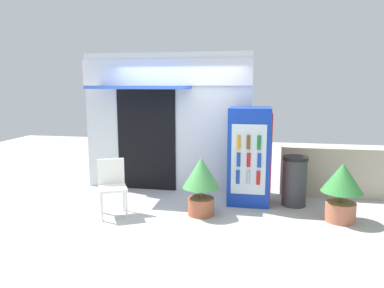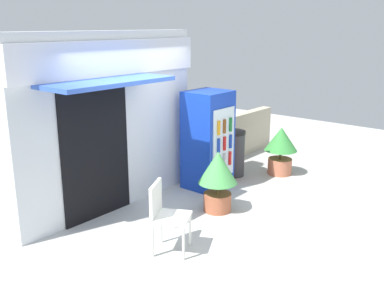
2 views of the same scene
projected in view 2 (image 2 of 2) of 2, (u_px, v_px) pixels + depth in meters
name	position (u px, v px, depth m)	size (l,w,h in m)	color
ground	(198.00, 225.00, 6.47)	(16.00, 16.00, 0.00)	#B2B2AD
storefront_building	(109.00, 119.00, 6.77)	(3.39, 1.06, 2.76)	silver
drink_cooler	(208.00, 140.00, 7.79)	(0.76, 0.73, 1.74)	#1438B2
plastic_chair	(165.00, 212.00, 5.61)	(0.60, 0.60, 0.92)	white
potted_plant_near_shop	(218.00, 175.00, 6.82)	(0.61, 0.61, 0.97)	#AD5B3D
potted_plant_curbside	(281.00, 146.00, 8.55)	(0.64, 0.64, 0.94)	#BC6B4C
trash_bin	(234.00, 153.00, 8.49)	(0.44, 0.44, 0.89)	#38383D
stone_boundary_wall	(237.00, 136.00, 9.68)	(2.54, 0.21, 0.95)	#B7AD93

